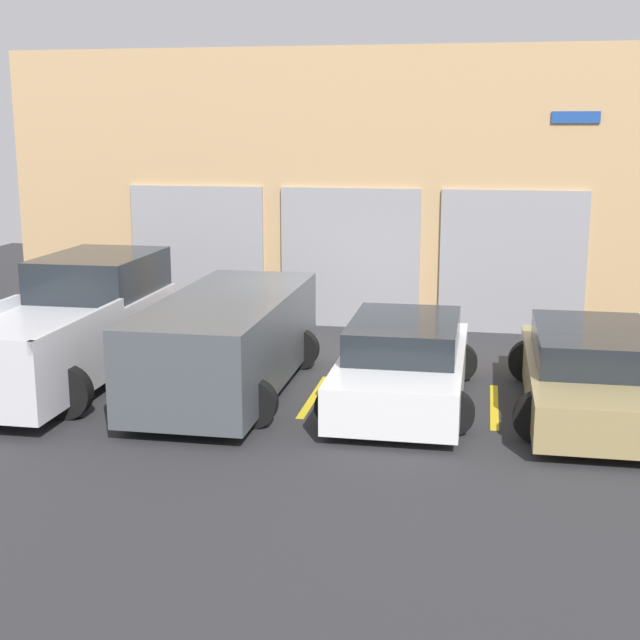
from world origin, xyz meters
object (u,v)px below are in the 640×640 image
object	(u,v)px
pickup_truck	(72,326)
sedan_side	(228,340)
van_right	(592,373)
sedan_white	(403,363)

from	to	relation	value
pickup_truck	sedan_side	size ratio (longest dim) A/B	1.08
sedan_side	van_right	size ratio (longest dim) A/B	1.07
sedan_white	van_right	xyz separation A→B (m)	(2.74, 0.00, -0.01)
sedan_white	sedan_side	size ratio (longest dim) A/B	0.86
sedan_white	sedan_side	world-z (taller)	sedan_side
pickup_truck	sedan_side	bearing A→B (deg)	-6.30
pickup_truck	sedan_white	xyz separation A→B (m)	(5.47, -0.28, -0.29)
pickup_truck	sedan_white	distance (m)	5.49
sedan_side	van_right	bearing A→B (deg)	0.26
pickup_truck	van_right	xyz separation A→B (m)	(8.21, -0.28, -0.30)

